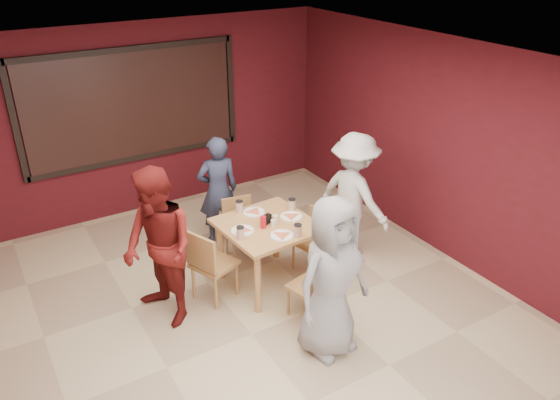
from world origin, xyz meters
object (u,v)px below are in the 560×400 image
chair_front (313,285)px  diner_left (159,249)px  diner_right (354,196)px  dining_table (268,232)px  chair_right (315,237)px  diner_front (332,278)px  diner_back (218,191)px  chair_left (209,262)px  chair_back (240,225)px

chair_front → diner_left: (-1.39, 0.86, 0.46)m
chair_front → diner_right: (1.23, 0.88, 0.40)m
dining_table → chair_right: (0.68, -0.01, -0.27)m
dining_table → diner_right: (1.30, 0.03, 0.12)m
diner_front → diner_right: 1.92m
dining_table → diner_back: size_ratio=0.73×
diner_left → diner_front: bearing=32.0°
diner_left → dining_table: bearing=78.2°
diner_right → diner_back: bearing=37.5°
chair_right → diner_front: diner_front is taller
chair_left → diner_front: size_ratio=0.53×
dining_table → chair_right: bearing=-1.1°
diner_front → diner_left: bearing=125.5°
dining_table → chair_back: dining_table is taller
chair_back → chair_right: 1.00m
diner_front → diner_left: (-1.27, 1.34, 0.03)m
chair_back → diner_left: (-1.31, -0.70, 0.43)m
diner_front → diner_back: diner_front is taller
chair_left → chair_front: bearing=-47.4°
diner_back → chair_right: bearing=131.1°
dining_table → chair_front: size_ratio=1.43×
chair_front → chair_right: chair_right is taller
dining_table → diner_back: 1.24m
chair_left → diner_back: size_ratio=0.60×
diner_front → diner_left: size_ratio=0.96×
chair_back → diner_left: diner_left is taller
chair_front → chair_right: (0.60, 0.83, 0.01)m
chair_back → diner_front: (-0.04, -2.05, 0.40)m
chair_back → chair_left: (-0.74, -0.67, 0.05)m
dining_table → diner_front: size_ratio=0.64×
chair_back → chair_right: bearing=-46.8°
chair_back → diner_back: bearing=95.2°
diner_left → chair_front: bearing=47.0°
chair_front → chair_right: bearing=54.1°
diner_front → diner_back: (-0.00, 2.57, -0.10)m
chair_right → dining_table: bearing=178.9°
chair_right → diner_left: size_ratio=0.44×
chair_back → diner_right: diner_right is taller
chair_front → diner_right: bearing=35.6°
dining_table → diner_left: 1.33m
chair_front → diner_back: 2.11m
dining_table → chair_back: bearing=90.4°
chair_front → chair_right: 1.03m
chair_front → diner_front: diner_front is taller
diner_left → diner_right: bearing=79.2°
chair_back → dining_table: bearing=-89.6°
diner_right → chair_front: bearing=114.6°
diner_front → diner_back: size_ratio=1.13×
diner_back → chair_left: bearing=70.5°
diner_back → diner_left: (-1.26, -1.22, 0.13)m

